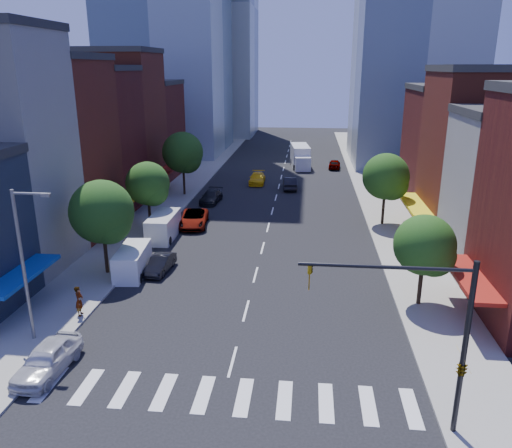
{
  "coord_description": "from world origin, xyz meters",
  "views": [
    {
      "loc": [
        3.75,
        -23.5,
        15.45
      ],
      "look_at": [
        0.32,
        9.3,
        5.0
      ],
      "focal_mm": 35.0,
      "sensor_mm": 36.0,
      "label": 1
    }
  ],
  "objects_px": {
    "cargo_van_far": "(163,227)",
    "traffic_car_oncoming": "(290,183)",
    "parked_car_front": "(47,359)",
    "parked_car_rear": "(211,197)",
    "box_truck": "(300,157)",
    "cargo_van_near": "(132,262)",
    "taxi": "(257,178)",
    "pedestrian_near": "(79,301)",
    "parked_car_second": "(160,264)",
    "pedestrian_far": "(126,248)",
    "parked_car_third": "(194,219)",
    "traffic_car_far": "(335,164)"
  },
  "relations": [
    {
      "from": "taxi",
      "to": "pedestrian_near",
      "type": "distance_m",
      "value": 40.03
    },
    {
      "from": "parked_car_third",
      "to": "parked_car_rear",
      "type": "bearing_deg",
      "value": 83.66
    },
    {
      "from": "parked_car_front",
      "to": "traffic_car_far",
      "type": "relative_size",
      "value": 1.1
    },
    {
      "from": "parked_car_front",
      "to": "parked_car_third",
      "type": "xyz_separation_m",
      "value": [
        2.0,
        25.68,
        -0.03
      ]
    },
    {
      "from": "pedestrian_far",
      "to": "traffic_car_far",
      "type": "bearing_deg",
      "value": 164.99
    },
    {
      "from": "parked_car_front",
      "to": "box_truck",
      "type": "distance_m",
      "value": 59.09
    },
    {
      "from": "traffic_car_oncoming",
      "to": "pedestrian_far",
      "type": "height_order",
      "value": "pedestrian_far"
    },
    {
      "from": "parked_car_front",
      "to": "parked_car_rear",
      "type": "distance_m",
      "value": 34.95
    },
    {
      "from": "parked_car_rear",
      "to": "parked_car_third",
      "type": "bearing_deg",
      "value": -85.98
    },
    {
      "from": "taxi",
      "to": "traffic_car_far",
      "type": "distance_m",
      "value": 16.16
    },
    {
      "from": "taxi",
      "to": "traffic_car_far",
      "type": "bearing_deg",
      "value": 45.54
    },
    {
      "from": "cargo_van_far",
      "to": "traffic_car_oncoming",
      "type": "distance_m",
      "value": 23.76
    },
    {
      "from": "parked_car_front",
      "to": "parked_car_rear",
      "type": "relative_size",
      "value": 0.98
    },
    {
      "from": "box_truck",
      "to": "cargo_van_near",
      "type": "bearing_deg",
      "value": -112.16
    },
    {
      "from": "traffic_car_oncoming",
      "to": "pedestrian_far",
      "type": "distance_m",
      "value": 29.3
    },
    {
      "from": "traffic_car_oncoming",
      "to": "parked_car_front",
      "type": "bearing_deg",
      "value": 70.73
    },
    {
      "from": "parked_car_rear",
      "to": "cargo_van_far",
      "type": "xyz_separation_m",
      "value": [
        -2.0,
        -13.27,
        0.43
      ]
    },
    {
      "from": "parked_car_third",
      "to": "traffic_car_oncoming",
      "type": "xyz_separation_m",
      "value": [
        9.0,
        17.01,
        0.01
      ]
    },
    {
      "from": "cargo_van_far",
      "to": "traffic_car_far",
      "type": "distance_m",
      "value": 39.6
    },
    {
      "from": "parked_car_second",
      "to": "cargo_van_far",
      "type": "relative_size",
      "value": 0.73
    },
    {
      "from": "parked_car_second",
      "to": "box_truck",
      "type": "xyz_separation_m",
      "value": [
        10.08,
        44.02,
        0.96
      ]
    },
    {
      "from": "cargo_van_far",
      "to": "traffic_car_far",
      "type": "height_order",
      "value": "cargo_van_far"
    },
    {
      "from": "parked_car_second",
      "to": "pedestrian_far",
      "type": "xyz_separation_m",
      "value": [
        -3.67,
        2.45,
        0.27
      ]
    },
    {
      "from": "parked_car_front",
      "to": "pedestrian_near",
      "type": "distance_m",
      "value": 6.13
    },
    {
      "from": "parked_car_third",
      "to": "traffic_car_oncoming",
      "type": "bearing_deg",
      "value": 55.77
    },
    {
      "from": "cargo_van_near",
      "to": "taxi",
      "type": "relative_size",
      "value": 1.01
    },
    {
      "from": "pedestrian_near",
      "to": "parked_car_front",
      "type": "bearing_deg",
      "value": -179.55
    },
    {
      "from": "traffic_car_far",
      "to": "box_truck",
      "type": "relative_size",
      "value": 0.5
    },
    {
      "from": "traffic_car_far",
      "to": "pedestrian_near",
      "type": "bearing_deg",
      "value": 74.79
    },
    {
      "from": "cargo_van_near",
      "to": "box_truck",
      "type": "xyz_separation_m",
      "value": [
        12.07,
        44.75,
        0.57
      ]
    },
    {
      "from": "box_truck",
      "to": "pedestrian_far",
      "type": "relative_size",
      "value": 5.64
    },
    {
      "from": "parked_car_second",
      "to": "cargo_van_far",
      "type": "xyz_separation_m",
      "value": [
        -2.0,
        7.81,
        0.48
      ]
    },
    {
      "from": "cargo_van_near",
      "to": "cargo_van_far",
      "type": "distance_m",
      "value": 8.54
    },
    {
      "from": "parked_car_front",
      "to": "parked_car_second",
      "type": "xyz_separation_m",
      "value": [
        2.0,
        13.82,
        -0.16
      ]
    },
    {
      "from": "parked_car_second",
      "to": "cargo_van_near",
      "type": "distance_m",
      "value": 2.15
    },
    {
      "from": "parked_car_front",
      "to": "traffic_car_far",
      "type": "xyz_separation_m",
      "value": [
        17.49,
        57.15,
        -0.08
      ]
    },
    {
      "from": "cargo_van_near",
      "to": "pedestrian_near",
      "type": "height_order",
      "value": "pedestrian_near"
    },
    {
      "from": "box_truck",
      "to": "taxi",
      "type": "bearing_deg",
      "value": -121.49
    },
    {
      "from": "parked_car_second",
      "to": "pedestrian_near",
      "type": "relative_size",
      "value": 2.0
    },
    {
      "from": "taxi",
      "to": "pedestrian_far",
      "type": "relative_size",
      "value": 3.28
    },
    {
      "from": "parked_car_front",
      "to": "cargo_van_near",
      "type": "distance_m",
      "value": 13.09
    },
    {
      "from": "parked_car_third",
      "to": "box_truck",
      "type": "xyz_separation_m",
      "value": [
        10.08,
        32.15,
        0.83
      ]
    },
    {
      "from": "parked_car_second",
      "to": "pedestrian_near",
      "type": "height_order",
      "value": "pedestrian_near"
    },
    {
      "from": "parked_car_rear",
      "to": "parked_car_front",
      "type": "bearing_deg",
      "value": -89.26
    },
    {
      "from": "box_truck",
      "to": "cargo_van_far",
      "type": "bearing_deg",
      "value": -115.51
    },
    {
      "from": "parked_car_second",
      "to": "parked_car_front",
      "type": "bearing_deg",
      "value": -93.91
    },
    {
      "from": "parked_car_third",
      "to": "parked_car_rear",
      "type": "distance_m",
      "value": 9.21
    },
    {
      "from": "parked_car_second",
      "to": "cargo_van_near",
      "type": "xyz_separation_m",
      "value": [
        -1.99,
        -0.73,
        0.39
      ]
    },
    {
      "from": "parked_car_second",
      "to": "cargo_van_near",
      "type": "height_order",
      "value": "cargo_van_near"
    },
    {
      "from": "box_truck",
      "to": "pedestrian_near",
      "type": "bearing_deg",
      "value": -111.24
    }
  ]
}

